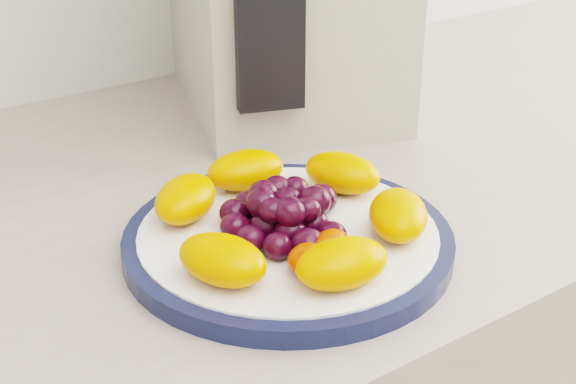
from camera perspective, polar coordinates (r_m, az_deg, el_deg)
plate_rim at (r=0.63m, az=0.00°, el=-3.48°), size 0.26×0.26×0.01m
plate_face at (r=0.63m, az=0.00°, el=-3.40°), size 0.23×0.23×0.02m
fruit_plate at (r=0.61m, az=0.02°, el=-1.44°), size 0.22×0.22×0.04m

